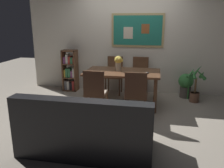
# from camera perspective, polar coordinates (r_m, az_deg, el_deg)

# --- Properties ---
(ground_plane) EXTENTS (12.00, 12.00, 0.00)m
(ground_plane) POSITION_cam_1_polar(r_m,az_deg,el_deg) (4.75, 2.04, -6.42)
(ground_plane) COLOR gray
(wall_back_with_painting) EXTENTS (5.20, 0.14, 2.60)m
(wall_back_with_painting) POSITION_cam_1_polar(r_m,az_deg,el_deg) (5.85, 4.48, 10.82)
(wall_back_with_painting) COLOR silver
(wall_back_with_painting) RESTS_ON ground_plane
(dining_table) EXTENTS (1.57, 0.93, 0.73)m
(dining_table) POSITION_cam_1_polar(r_m,az_deg,el_deg) (4.90, 2.60, 2.15)
(dining_table) COLOR brown
(dining_table) RESTS_ON ground_plane
(dining_chair_near_right) EXTENTS (0.40, 0.41, 0.91)m
(dining_chair_near_right) POSITION_cam_1_polar(r_m,az_deg,el_deg) (4.14, 5.96, -1.92)
(dining_chair_near_right) COLOR brown
(dining_chair_near_right) RESTS_ON ground_plane
(dining_chair_near_left) EXTENTS (0.40, 0.41, 0.91)m
(dining_chair_near_left) POSITION_cam_1_polar(r_m,az_deg,el_deg) (4.24, -4.16, -1.46)
(dining_chair_near_left) COLOR brown
(dining_chair_near_left) RESTS_ON ground_plane
(dining_chair_far_left) EXTENTS (0.40, 0.41, 0.91)m
(dining_chair_far_left) POSITION_cam_1_polar(r_m,az_deg,el_deg) (5.73, 0.61, 3.00)
(dining_chair_far_left) COLOR brown
(dining_chair_far_left) RESTS_ON ground_plane
(dining_chair_far_right) EXTENTS (0.40, 0.41, 0.91)m
(dining_chair_far_right) POSITION_cam_1_polar(r_m,az_deg,el_deg) (5.67, 6.95, 2.75)
(dining_chair_far_right) COLOR brown
(dining_chair_far_right) RESTS_ON ground_plane
(leather_couch) EXTENTS (1.80, 0.84, 0.84)m
(leather_couch) POSITION_cam_1_polar(r_m,az_deg,el_deg) (3.23, -6.34, -11.31)
(leather_couch) COLOR black
(leather_couch) RESTS_ON ground_plane
(bookshelf) EXTENTS (0.36, 0.28, 1.05)m
(bookshelf) POSITION_cam_1_polar(r_m,az_deg,el_deg) (6.05, -10.26, 2.98)
(bookshelf) COLOR brown
(bookshelf) RESTS_ON ground_plane
(potted_ivy) EXTENTS (0.35, 0.35, 0.59)m
(potted_ivy) POSITION_cam_1_polar(r_m,az_deg,el_deg) (5.70, 17.75, -0.03)
(potted_ivy) COLOR #4C4742
(potted_ivy) RESTS_ON ground_plane
(potted_palm) EXTENTS (0.43, 0.43, 0.84)m
(potted_palm) POSITION_cam_1_polar(r_m,az_deg,el_deg) (5.44, 19.95, -0.42)
(potted_palm) COLOR brown
(potted_palm) RESTS_ON ground_plane
(flower_vase) EXTENTS (0.18, 0.18, 0.32)m
(flower_vase) POSITION_cam_1_polar(r_m,az_deg,el_deg) (4.88, 1.62, 5.48)
(flower_vase) COLOR tan
(flower_vase) RESTS_ON dining_table
(tv_remote) EXTENTS (0.11, 0.16, 0.02)m
(tv_remote) POSITION_cam_1_polar(r_m,az_deg,el_deg) (4.69, 8.41, 2.65)
(tv_remote) COLOR black
(tv_remote) RESTS_ON dining_table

